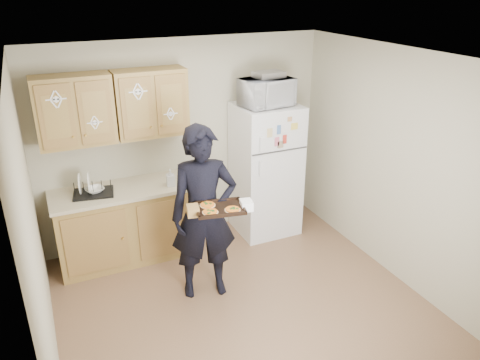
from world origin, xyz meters
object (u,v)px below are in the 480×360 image
object	(u,v)px
baking_tray	(220,209)
microwave	(267,92)
refrigerator	(266,170)
person	(204,214)
dish_rack	(93,187)

from	to	relation	value
baking_tray	microwave	world-z (taller)	microwave
refrigerator	microwave	bearing A→B (deg)	-127.73
person	refrigerator	bearing A→B (deg)	50.14
person	dish_rack	world-z (taller)	person
baking_tray	refrigerator	bearing A→B (deg)	59.20
refrigerator	dish_rack	size ratio (longest dim) A/B	3.95
baking_tray	person	bearing A→B (deg)	112.89
dish_rack	microwave	bearing A→B (deg)	-2.59
refrigerator	baking_tray	size ratio (longest dim) A/B	3.75
refrigerator	person	xyz separation A→B (m)	(-1.20, -0.96, 0.07)
dish_rack	refrigerator	bearing A→B (deg)	-1.20
baking_tray	microwave	xyz separation A→B (m)	(1.10, 1.20, 0.76)
dish_rack	baking_tray	bearing A→B (deg)	-52.53
refrigerator	microwave	size ratio (longest dim) A/B	2.84
refrigerator	dish_rack	distance (m)	2.14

